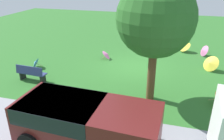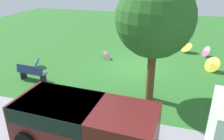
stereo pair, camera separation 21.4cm
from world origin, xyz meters
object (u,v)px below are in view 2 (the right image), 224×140
(park_bench, at_px, (32,73))
(parasol_yellow_1, at_px, (186,47))
(parasol_orange_1, at_px, (219,100))
(parasol_blue_1, at_px, (36,62))
(parasol_yellow_0, at_px, (211,64))
(parasol_pink_2, at_px, (205,51))
(parasol_pink_0, at_px, (108,54))
(shade_tree, at_px, (155,19))
(van_dark, at_px, (80,120))
(parasol_pink_1, at_px, (162,43))

(park_bench, relative_size, parasol_yellow_1, 1.47)
(parasol_yellow_1, xyz_separation_m, parasol_orange_1, (-1.34, 7.08, -0.09))
(parasol_orange_1, bearing_deg, parasol_blue_1, -9.15)
(parasol_yellow_0, distance_m, parasol_pink_2, 2.58)
(park_bench, distance_m, parasol_pink_0, 5.15)
(park_bench, height_order, parasol_pink_2, park_bench)
(parasol_blue_1, bearing_deg, parasol_pink_2, -153.70)
(park_bench, bearing_deg, parasol_yellow_1, -137.57)
(shade_tree, distance_m, parasol_yellow_0, 6.01)
(parasol_yellow_1, bearing_deg, parasol_blue_1, 32.03)
(shade_tree, relative_size, parasol_blue_1, 7.53)
(van_dark, xyz_separation_m, park_bench, (4.44, -3.65, -0.45))
(park_bench, distance_m, parasol_yellow_0, 10.07)
(van_dark, distance_m, parasol_orange_1, 6.05)
(parasol_pink_2, bearing_deg, van_dark, 65.72)
(parasol_yellow_0, distance_m, parasol_pink_0, 6.36)
(van_dark, height_order, shade_tree, shade_tree)
(parasol_yellow_0, xyz_separation_m, parasol_yellow_1, (1.39, -3.11, -0.02))
(shade_tree, bearing_deg, parasol_pink_0, -52.35)
(parasol_blue_1, bearing_deg, parasol_pink_0, -145.60)
(shade_tree, height_order, parasol_yellow_1, shade_tree)
(park_bench, xyz_separation_m, parasol_pink_1, (-6.13, -7.44, -0.01))
(parasol_pink_2, bearing_deg, parasol_yellow_1, -23.16)
(shade_tree, bearing_deg, parasol_yellow_0, -125.84)
(park_bench, relative_size, shade_tree, 0.31)
(shade_tree, xyz_separation_m, parasol_orange_1, (-2.95, -0.17, -3.29))
(park_bench, relative_size, parasol_pink_1, 2.09)
(park_bench, height_order, parasol_yellow_1, park_bench)
(van_dark, bearing_deg, parasol_pink_1, -98.64)
(shade_tree, bearing_deg, park_bench, -0.83)
(parasol_pink_1, bearing_deg, parasol_yellow_1, 170.69)
(parasol_blue_1, relative_size, parasol_pink_2, 0.79)
(parasol_pink_1, bearing_deg, parasol_pink_0, 44.16)
(parasol_yellow_0, height_order, parasol_pink_0, parasol_yellow_0)
(van_dark, distance_m, parasol_pink_0, 8.10)
(shade_tree, relative_size, parasol_yellow_1, 4.74)
(parasol_yellow_0, xyz_separation_m, parasol_pink_2, (0.14, -2.58, -0.06))
(parasol_yellow_0, bearing_deg, van_dark, 58.17)
(parasol_pink_0, xyz_separation_m, parasol_pink_2, (-6.21, -2.36, 0.07))
(parasol_yellow_1, xyz_separation_m, parasol_pink_2, (-1.24, 0.53, -0.04))
(van_dark, bearing_deg, parasol_yellow_0, -121.83)
(shade_tree, xyz_separation_m, parasol_pink_0, (3.37, -4.36, -3.30))
(parasol_yellow_1, xyz_separation_m, parasol_pink_0, (4.97, 2.89, -0.11))
(parasol_pink_1, distance_m, parasol_blue_1, 9.07)
(parasol_pink_0, distance_m, parasol_pink_2, 6.65)
(parasol_yellow_0, bearing_deg, shade_tree, 54.16)
(parasol_pink_1, distance_m, parasol_pink_2, 3.06)
(parasol_yellow_0, bearing_deg, park_bench, 23.72)
(parasol_pink_1, relative_size, parasol_blue_1, 1.12)
(parasol_blue_1, relative_size, parasol_orange_1, 0.87)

